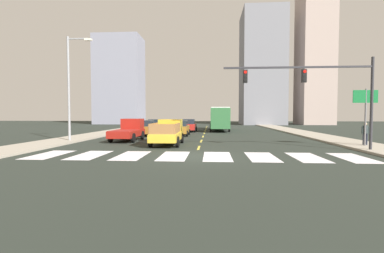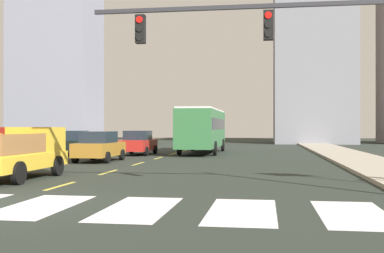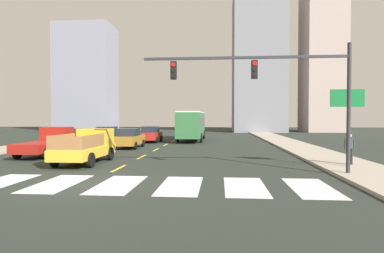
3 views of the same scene
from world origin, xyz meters
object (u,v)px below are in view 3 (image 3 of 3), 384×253
(sedan_near_left, at_px, (108,135))
(traffic_signal_gantry, at_px, (280,83))
(city_bus, at_px, (192,124))
(sedan_near_right, at_px, (85,138))
(pickup_stakebed, at_px, (88,147))
(pickup_dark, at_px, (49,142))
(direction_sign_green, at_px, (347,110))
(sedan_far, at_px, (129,138))
(pedestrian_waiting, at_px, (349,146))
(sedan_mid, at_px, (151,134))

(sedan_near_left, distance_m, traffic_signal_gantry, 23.24)
(city_bus, bearing_deg, sedan_near_right, -127.72)
(pickup_stakebed, height_order, pickup_dark, same)
(pickup_stakebed, bearing_deg, sedan_near_right, 116.38)
(direction_sign_green, bearing_deg, sedan_near_left, 139.10)
(pickup_stakebed, distance_m, sedan_near_left, 15.04)
(pickup_dark, xyz_separation_m, sedan_far, (4.01, 6.05, -0.06))
(sedan_near_left, distance_m, sedan_near_right, 5.79)
(pickup_dark, xyz_separation_m, sedan_near_right, (0.22, 5.58, -0.06))
(pedestrian_waiting, bearing_deg, sedan_mid, -50.15)
(sedan_mid, height_order, direction_sign_green, direction_sign_green)
(traffic_signal_gantry, bearing_deg, pedestrian_waiting, 33.51)
(city_bus, height_order, sedan_mid, city_bus)
(pickup_stakebed, height_order, traffic_signal_gantry, traffic_signal_gantry)
(city_bus, xyz_separation_m, sedan_mid, (-4.22, -2.94, -1.09))
(city_bus, relative_size, sedan_mid, 2.45)
(pickup_dark, distance_m, sedan_near_right, 5.58)
(sedan_far, distance_m, pedestrian_waiting, 17.75)
(sedan_mid, height_order, sedan_near_left, same)
(pickup_dark, height_order, sedan_mid, pickup_dark)
(sedan_mid, distance_m, sedan_far, 6.93)
(sedan_far, relative_size, direction_sign_green, 1.05)
(pickup_dark, distance_m, direction_sign_green, 19.05)
(pickup_dark, bearing_deg, pickup_stakebed, -38.20)
(traffic_signal_gantry, bearing_deg, pickup_dark, 155.76)
(pedestrian_waiting, bearing_deg, pickup_dark, -12.12)
(pickup_dark, relative_size, sedan_far, 1.18)
(sedan_near_left, bearing_deg, sedan_far, -54.12)
(sedan_mid, relative_size, traffic_signal_gantry, 0.47)
(pickup_stakebed, distance_m, sedan_far, 9.21)
(pickup_dark, distance_m, sedan_near_left, 11.37)
(sedan_near_right, bearing_deg, sedan_near_left, 87.44)
(sedan_near_left, height_order, direction_sign_green, direction_sign_green)
(city_bus, xyz_separation_m, sedan_far, (-4.66, -9.85, -1.09))
(pedestrian_waiting, bearing_deg, direction_sign_green, 58.29)
(pickup_stakebed, bearing_deg, direction_sign_green, -2.58)
(sedan_mid, relative_size, direction_sign_green, 1.05)
(direction_sign_green, relative_size, pedestrian_waiting, 2.56)
(sedan_near_left, bearing_deg, sedan_near_right, -89.62)
(sedan_far, bearing_deg, sedan_mid, 84.38)
(sedan_mid, height_order, pedestrian_waiting, pedestrian_waiting)
(city_bus, distance_m, sedan_mid, 5.26)
(traffic_signal_gantry, bearing_deg, sedan_near_right, 139.82)
(pickup_dark, relative_size, direction_sign_green, 1.24)
(sedan_mid, bearing_deg, sedan_far, -94.33)
(city_bus, height_order, direction_sign_green, direction_sign_green)
(sedan_far, xyz_separation_m, direction_sign_green, (14.41, -10.44, 2.17))
(pickup_dark, height_order, city_bus, city_bus)
(pickup_stakebed, height_order, pedestrian_waiting, pickup_stakebed)
(pedestrian_waiting, bearing_deg, city_bus, -63.50)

